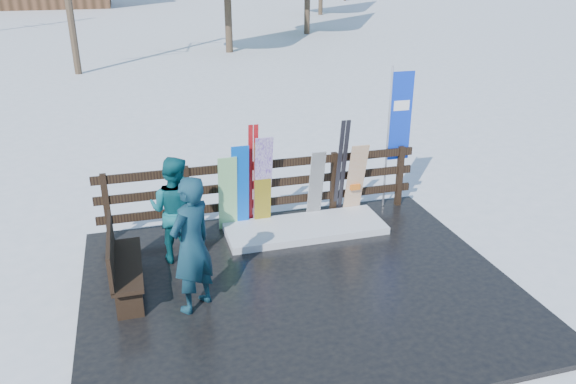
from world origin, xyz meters
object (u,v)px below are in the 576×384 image
object	(u,v)px
snowboard_0	(240,188)
rental_flag	(397,122)
snowboard_2	(263,185)
snowboard_3	(263,182)
person_front	(192,245)
snowboard_1	(228,194)
bench	(121,261)
snowboard_4	(316,186)
person_back	(175,210)
snowboard_5	(355,180)

from	to	relation	value
snowboard_0	rental_flag	distance (m)	3.07
rental_flag	snowboard_2	bearing A→B (deg)	-173.96
snowboard_3	person_front	xyz separation A→B (m)	(-1.44, -2.12, 0.10)
snowboard_1	bench	bearing A→B (deg)	-138.57
snowboard_4	rental_flag	world-z (taller)	rental_flag
snowboard_3	person_back	bearing A→B (deg)	-153.95
person_back	snowboard_0	bearing A→B (deg)	-118.22
snowboard_1	snowboard_3	bearing A→B (deg)	0.00
snowboard_4	snowboard_5	xyz separation A→B (m)	(0.74, 0.00, 0.03)
snowboard_0	person_back	distance (m)	1.36
bench	snowboard_3	distance (m)	2.83
snowboard_5	snowboard_3	bearing A→B (deg)	180.00
snowboard_0	snowboard_5	xyz separation A→B (m)	(2.07, -0.00, -0.07)
rental_flag	person_back	world-z (taller)	rental_flag
snowboard_5	snowboard_1	bearing A→B (deg)	180.00
bench	snowboard_0	world-z (taller)	snowboard_0
person_front	person_back	distance (m)	1.38
snowboard_5	person_front	size ratio (longest dim) A/B	0.76
bench	snowboard_1	world-z (taller)	snowboard_1
snowboard_2	person_back	distance (m)	1.70
snowboard_0	snowboard_1	size ratio (longest dim) A/B	1.13
snowboard_3	rental_flag	size ratio (longest dim) A/B	0.65
snowboard_1	snowboard_5	bearing A→B (deg)	-0.00
snowboard_1	snowboard_3	xyz separation A→B (m)	(0.60, 0.00, 0.15)
bench	person_back	distance (m)	1.19
bench	rental_flag	distance (m)	5.34
snowboard_0	snowboard_2	world-z (taller)	snowboard_2
snowboard_5	person_back	bearing A→B (deg)	-166.89
snowboard_3	person_front	distance (m)	2.56
bench	snowboard_5	xyz separation A→B (m)	(4.03, 1.54, 0.17)
snowboard_3	snowboard_5	distance (m)	1.68
rental_flag	person_front	size ratio (longest dim) A/B	1.40
snowboard_4	person_front	size ratio (longest dim) A/B	0.72
snowboard_2	snowboard_5	bearing A→B (deg)	-0.00
snowboard_3	person_back	distance (m)	1.70
snowboard_0	snowboard_4	world-z (taller)	snowboard_0
bench	rental_flag	bearing A→B (deg)	20.32
snowboard_3	person_back	size ratio (longest dim) A/B	1.01
snowboard_2	rental_flag	xyz separation A→B (m)	(2.55, 0.27, 0.83)
snowboard_0	snowboard_1	distance (m)	0.23
snowboard_4	person_back	world-z (taller)	person_back
snowboard_3	person_front	size ratio (longest dim) A/B	0.90
snowboard_2	snowboard_1	bearing A→B (deg)	180.00
snowboard_1	rental_flag	bearing A→B (deg)	4.90
snowboard_3	snowboard_1	bearing A→B (deg)	180.00
snowboard_1	snowboard_3	world-z (taller)	snowboard_3
rental_flag	person_back	xyz separation A→B (m)	(-4.07, -1.02, -0.77)
snowboard_1	snowboard_5	distance (m)	2.28
person_back	rental_flag	bearing A→B (deg)	-137.51
snowboard_1	person_front	bearing A→B (deg)	-111.51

